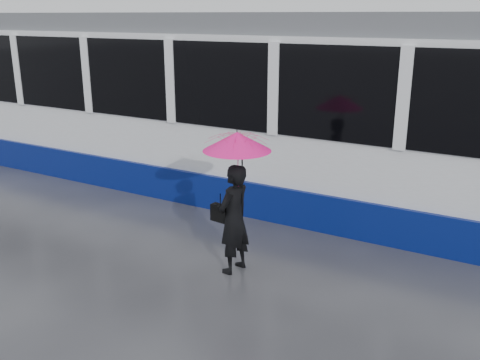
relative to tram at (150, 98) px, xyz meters
The scene contains 6 objects.
ground 4.80m from the tram, 33.68° to the right, with size 90.00×90.00×0.00m, color #2E2E33.
rails 4.09m from the tram, ahead, with size 34.00×1.51×0.02m.
tram is the anchor object (origin of this frame).
woman 5.04m from the tram, 38.49° to the right, with size 0.54×0.36×1.48m, color black.
umbrella 5.00m from the tram, 38.13° to the right, with size 0.98×0.98×1.00m.
handbag 4.85m from the tram, 39.95° to the right, with size 0.28×0.15×0.41m.
Camera 1 is at (3.49, -6.21, 3.31)m, focal length 40.00 mm.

